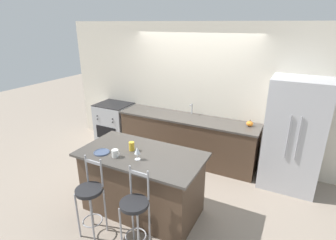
# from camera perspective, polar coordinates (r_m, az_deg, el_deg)

# --- Properties ---
(ground_plane) EXTENTS (18.00, 18.00, 0.00)m
(ground_plane) POSITION_cam_1_polar(r_m,az_deg,el_deg) (5.27, 2.37, -10.06)
(ground_plane) COLOR gray
(wall_back) EXTENTS (6.00, 0.07, 2.70)m
(wall_back) POSITION_cam_1_polar(r_m,az_deg,el_deg) (5.36, 5.78, 6.06)
(wall_back) COLOR beige
(wall_back) RESTS_ON ground_plane
(back_counter) EXTENTS (2.81, 0.69, 0.92)m
(back_counter) POSITION_cam_1_polar(r_m,az_deg,el_deg) (5.36, 4.16, -3.95)
(back_counter) COLOR #4C3828
(back_counter) RESTS_ON ground_plane
(sink_faucet) EXTENTS (0.02, 0.13, 0.22)m
(sink_faucet) POSITION_cam_1_polar(r_m,az_deg,el_deg) (5.33, 5.18, 2.71)
(sink_faucet) COLOR #ADAFB5
(sink_faucet) RESTS_ON back_counter
(kitchen_island) EXTENTS (1.77, 0.94, 0.95)m
(kitchen_island) POSITION_cam_1_polar(r_m,az_deg,el_deg) (3.96, -5.67, -13.31)
(kitchen_island) COLOR #4C3828
(kitchen_island) RESTS_ON ground_plane
(refrigerator) EXTENTS (0.88, 0.75, 1.88)m
(refrigerator) POSITION_cam_1_polar(r_m,az_deg,el_deg) (4.78, 25.62, -2.90)
(refrigerator) COLOR #BCBCC1
(refrigerator) RESTS_ON ground_plane
(oven_range) EXTENTS (0.75, 0.66, 0.94)m
(oven_range) POSITION_cam_1_polar(r_m,az_deg,el_deg) (6.22, -11.49, -0.71)
(oven_range) COLOR #ADAFB5
(oven_range) RESTS_ON ground_plane
(bar_stool_near) EXTENTS (0.34, 0.34, 1.10)m
(bar_stool_near) POSITION_cam_1_polar(r_m,az_deg,el_deg) (3.63, -16.55, -15.83)
(bar_stool_near) COLOR #99999E
(bar_stool_near) RESTS_ON ground_plane
(bar_stool_far) EXTENTS (0.34, 0.34, 1.10)m
(bar_stool_far) POSITION_cam_1_polar(r_m,az_deg,el_deg) (3.31, -7.20, -19.11)
(bar_stool_far) COLOR #99999E
(bar_stool_far) RESTS_ON ground_plane
(dinner_plate) EXTENTS (0.23, 0.23, 0.02)m
(dinner_plate) POSITION_cam_1_polar(r_m,az_deg,el_deg) (3.82, -14.23, -6.81)
(dinner_plate) COLOR #425170
(dinner_plate) RESTS_ON kitchen_island
(wine_glass) EXTENTS (0.08, 0.08, 0.18)m
(wine_glass) POSITION_cam_1_polar(r_m,az_deg,el_deg) (3.51, -6.72, -6.67)
(wine_glass) COLOR white
(wine_glass) RESTS_ON kitchen_island
(coffee_mug) EXTENTS (0.13, 0.09, 0.10)m
(coffee_mug) POSITION_cam_1_polar(r_m,az_deg,el_deg) (3.66, -11.40, -7.12)
(coffee_mug) COLOR white
(coffee_mug) RESTS_ON kitchen_island
(tumbler_cup) EXTENTS (0.08, 0.08, 0.13)m
(tumbler_cup) POSITION_cam_1_polar(r_m,az_deg,el_deg) (3.79, -7.92, -5.68)
(tumbler_cup) COLOR gold
(tumbler_cup) RESTS_ON kitchen_island
(pumpkin_decoration) EXTENTS (0.12, 0.12, 0.12)m
(pumpkin_decoration) POSITION_cam_1_polar(r_m,az_deg,el_deg) (4.93, 17.37, -0.76)
(pumpkin_decoration) COLOR orange
(pumpkin_decoration) RESTS_ON back_counter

